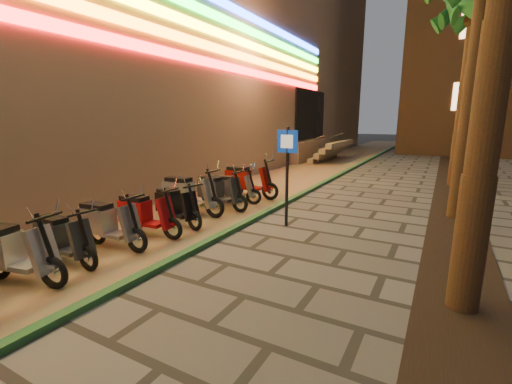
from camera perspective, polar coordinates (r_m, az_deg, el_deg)
The scene contains 16 objects.
ground at distance 5.09m, azimuth -15.72°, elevation -18.19°, with size 120.00×120.00×0.00m, color #474442.
parking_strip at distance 14.51m, azimuth 4.85°, elevation 1.99°, with size 3.40×60.00×0.01m, color #8C7251.
green_curb at distance 13.91m, azimuth 11.26°, elevation 1.55°, with size 0.18×60.00×0.10m, color #21592E.
planting_strip at distance 8.46m, azimuth 30.42°, elevation -6.97°, with size 1.20×40.00×0.02m, color black.
mall_building at distance 23.32m, azimuth -27.91°, elevation 23.00°, with size 24.23×44.00×15.00m.
palm_d at distance 15.46m, azimuth 32.41°, elevation 23.07°, with size 2.97×3.02×7.16m.
pedestrian_sign at distance 8.03m, azimuth 5.21°, elevation 4.84°, with size 0.52×0.10×2.35m.
scooter_4 at distance 6.60m, azimuth -35.70°, elevation -8.04°, with size 1.68×0.78×1.18m.
scooter_5 at distance 7.02m, azimuth -29.70°, elevation -6.67°, with size 1.51×0.53×1.07m.
scooter_6 at distance 7.46m, azimuth -23.61°, elevation -4.77°, with size 1.63×0.57×1.15m.
scooter_7 at distance 7.92m, azimuth -18.19°, elevation -3.46°, with size 1.61×0.56×1.13m.
scooter_8 at distance 8.52m, azimuth -13.39°, elevation -2.20°, with size 1.56×0.71×1.10m.
scooter_9 at distance 9.37m, azimuth -11.38°, elevation -0.30°, with size 1.83×0.64×1.29m.
scooter_10 at distance 9.84m, azimuth -6.43°, elevation 0.16°, with size 1.67×0.60×1.18m.
scooter_11 at distance 10.43m, azimuth -4.32°, elevation 0.65°, with size 1.54×0.79×1.09m.
scooter_12 at distance 11.18m, azimuth -1.73°, elevation 1.94°, with size 1.85×0.65×1.30m.
Camera 1 is at (3.18, -3.07, 2.52)m, focal length 24.00 mm.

